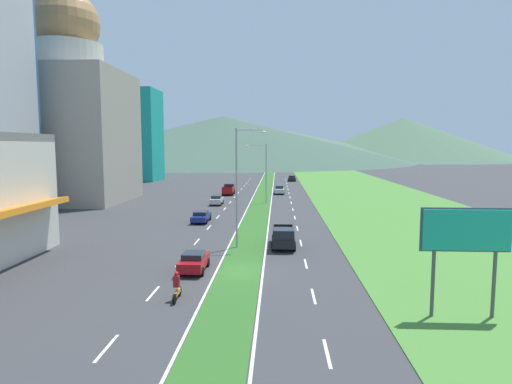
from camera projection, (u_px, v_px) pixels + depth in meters
ground_plane at (240, 272)px, 32.20m from camera, size 600.00×600.00×0.00m
grass_median at (264, 190)px, 91.79m from camera, size 3.20×240.00×0.06m
grass_verge_right at (362, 191)px, 90.76m from camera, size 24.00×240.00×0.06m
lane_dash_left_1 at (107, 348)px, 20.03m from camera, size 0.16×2.80×0.01m
lane_dash_left_2 at (153, 293)px, 27.47m from camera, size 0.16×2.80×0.01m
lane_dash_left_3 at (180, 262)px, 34.90m from camera, size 0.16×2.80×0.01m
lane_dash_left_4 at (197, 242)px, 42.34m from camera, size 0.16×2.80×0.01m
lane_dash_left_5 at (209, 227)px, 49.78m from camera, size 0.16×2.80×0.01m
lane_dash_left_6 at (218, 217)px, 57.21m from camera, size 0.16×2.80×0.01m
lane_dash_left_7 at (225, 209)px, 64.65m from camera, size 0.16×2.80×0.01m
lane_dash_left_8 at (230, 202)px, 72.08m from camera, size 0.16×2.80×0.01m
lane_dash_left_9 at (235, 197)px, 79.52m from camera, size 0.16×2.80×0.01m
lane_dash_left_10 at (238, 193)px, 86.96m from camera, size 0.16×2.80×0.01m
lane_dash_left_11 at (241, 189)px, 94.39m from camera, size 0.16×2.80×0.01m
lane_dash_left_12 at (244, 186)px, 101.83m from camera, size 0.16×2.80×0.01m
lane_dash_left_13 at (246, 183)px, 109.26m from camera, size 0.16×2.80×0.01m
lane_dash_left_14 at (248, 181)px, 116.70m from camera, size 0.16×2.80×0.01m
lane_dash_left_15 at (250, 179)px, 124.14m from camera, size 0.16×2.80×0.01m
lane_dash_right_1 at (327, 353)px, 19.52m from camera, size 0.16×2.80×0.01m
lane_dash_right_2 at (314, 296)px, 26.96m from camera, size 0.16×2.80×0.01m
lane_dash_right_3 at (306, 264)px, 34.39m from camera, size 0.16×2.80×0.01m
lane_dash_right_4 at (301, 243)px, 41.83m from camera, size 0.16×2.80×0.01m
lane_dash_right_5 at (297, 228)px, 49.27m from camera, size 0.16×2.80×0.01m
lane_dash_right_6 at (295, 218)px, 56.70m from camera, size 0.16×2.80×0.01m
lane_dash_right_7 at (293, 209)px, 64.14m from camera, size 0.16×2.80×0.01m
lane_dash_right_8 at (291, 203)px, 71.57m from camera, size 0.16×2.80×0.01m
lane_dash_right_9 at (290, 197)px, 79.01m from camera, size 0.16×2.80×0.01m
lane_dash_right_10 at (289, 193)px, 86.45m from camera, size 0.16×2.80×0.01m
lane_dash_right_11 at (288, 189)px, 93.88m from camera, size 0.16×2.80×0.01m
lane_dash_right_12 at (287, 186)px, 101.32m from camera, size 0.16×2.80×0.01m
lane_dash_right_13 at (287, 183)px, 108.75m from camera, size 0.16×2.80×0.01m
lane_dash_right_14 at (286, 181)px, 116.19m from camera, size 0.16×2.80×0.01m
lane_dash_right_15 at (286, 179)px, 123.63m from camera, size 0.16×2.80×0.01m
edge_line_median_left at (256, 190)px, 91.88m from camera, size 0.16×240.00×0.01m
edge_line_median_right at (273, 190)px, 91.70m from camera, size 0.16×240.00×0.01m
domed_building at (70, 117)px, 72.27m from camera, size 18.33×18.33×34.80m
midrise_colored at (136, 135)px, 117.06m from camera, size 12.26×12.26×24.57m
hill_far_left at (223, 139)px, 258.01m from camera, size 219.29×219.29×27.28m
hill_far_center at (282, 145)px, 291.60m from camera, size 194.69×194.69×20.18m
hill_far_right at (403, 139)px, 294.23m from camera, size 151.03×151.03×28.79m
street_lamp_near at (239, 181)px, 39.23m from camera, size 2.78×0.35×10.98m
street_lamp_mid at (264, 169)px, 70.14m from camera, size 3.39×0.41×9.75m
billboard_roadside at (466, 236)px, 23.10m from camera, size 4.85×0.28×6.09m
car_0 at (217, 200)px, 69.01m from camera, size 1.86×4.04×1.52m
car_1 at (279, 190)px, 84.89m from camera, size 1.96×4.44×1.62m
car_2 at (201, 216)px, 53.28m from camera, size 1.99×4.62×1.38m
car_3 at (292, 178)px, 116.07m from camera, size 2.03×4.33×1.53m
car_4 at (194, 261)px, 32.33m from camera, size 1.91×4.09×1.46m
pickup_truck_0 at (229, 189)px, 83.91m from camera, size 2.18×5.40×2.00m
pickup_truck_1 at (283, 237)px, 39.81m from camera, size 2.18×5.40×2.00m
motorcycle_rider at (177, 288)px, 26.20m from camera, size 0.36×2.00×1.80m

